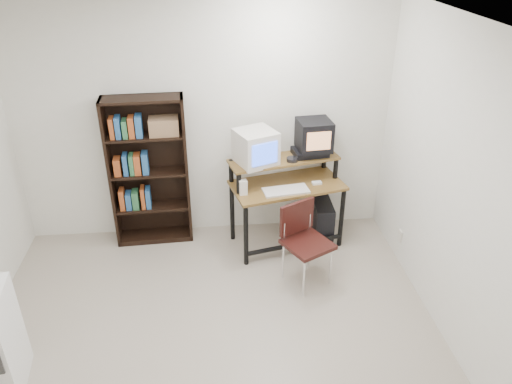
{
  "coord_description": "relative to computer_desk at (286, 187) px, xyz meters",
  "views": [
    {
      "loc": [
        0.06,
        -3.04,
        3.18
      ],
      "look_at": [
        0.47,
        1.1,
        0.93
      ],
      "focal_mm": 35.0,
      "sensor_mm": 36.0,
      "label": 1
    }
  ],
  "objects": [
    {
      "name": "school_chair",
      "position": [
        0.07,
        -0.67,
        -0.18
      ],
      "size": [
        0.55,
        0.55,
        0.82
      ],
      "rotation": [
        0.0,
        0.0,
        0.49
      ],
      "color": "black",
      "rests_on": "floor"
    },
    {
      "name": "mouse",
      "position": [
        0.32,
        -0.05,
        0.06
      ],
      "size": [
        0.11,
        0.07,
        0.03
      ],
      "primitive_type": "cube",
      "rotation": [
        0.0,
        0.0,
        0.1
      ],
      "color": "white",
      "rests_on": "mousepad"
    },
    {
      "name": "keyboard",
      "position": [
        -0.04,
        -0.18,
        0.05
      ],
      "size": [
        0.49,
        0.27,
        0.03
      ],
      "primitive_type": "cube",
      "rotation": [
        0.0,
        0.0,
        0.14
      ],
      "color": "silver",
      "rests_on": "computer_desk"
    },
    {
      "name": "cd_spindle",
      "position": [
        0.05,
        0.02,
        0.31
      ],
      "size": [
        0.15,
        0.15,
        0.05
      ],
      "primitive_type": "cylinder",
      "rotation": [
        0.0,
        0.0,
        0.25
      ],
      "color": "#26262B",
      "rests_on": "computer_desk"
    },
    {
      "name": "pc_tower",
      "position": [
        0.43,
        0.08,
        -0.47
      ],
      "size": [
        0.21,
        0.46,
        0.42
      ],
      "primitive_type": "cube",
      "rotation": [
        0.0,
        0.0,
        -0.03
      ],
      "color": "black",
      "rests_on": "floor"
    },
    {
      "name": "back_wall",
      "position": [
        -0.85,
        0.38,
        0.62
      ],
      "size": [
        4.0,
        0.01,
        2.6
      ],
      "primitive_type": "cube",
      "color": "silver",
      "rests_on": "floor"
    },
    {
      "name": "wall_outlet",
      "position": [
        1.14,
        -0.47,
        -0.38
      ],
      "size": [
        0.02,
        0.08,
        0.12
      ],
      "primitive_type": "cube",
      "color": "beige",
      "rests_on": "right_wall"
    },
    {
      "name": "mousepad",
      "position": [
        0.31,
        -0.03,
        0.04
      ],
      "size": [
        0.26,
        0.23,
        0.01
      ],
      "primitive_type": "cube",
      "rotation": [
        0.0,
        0.0,
        0.27
      ],
      "color": "black",
      "rests_on": "computer_desk"
    },
    {
      "name": "ceiling",
      "position": [
        -0.85,
        -1.62,
        1.92
      ],
      "size": [
        4.0,
        4.0,
        0.01
      ],
      "primitive_type": "cube",
      "color": "white",
      "rests_on": "back_wall"
    },
    {
      "name": "crt_tv",
      "position": [
        0.3,
        0.16,
        0.53
      ],
      "size": [
        0.37,
        0.37,
        0.32
      ],
      "rotation": [
        0.0,
        0.0,
        0.09
      ],
      "color": "black",
      "rests_on": "vcr"
    },
    {
      "name": "crt_monitor",
      "position": [
        -0.33,
        0.03,
        0.46
      ],
      "size": [
        0.49,
        0.49,
        0.36
      ],
      "rotation": [
        0.0,
        0.0,
        0.4
      ],
      "color": "silver",
      "rests_on": "computer_desk"
    },
    {
      "name": "vcr",
      "position": [
        0.27,
        0.16,
        0.33
      ],
      "size": [
        0.39,
        0.31,
        0.08
      ],
      "primitive_type": "cube",
      "rotation": [
        0.0,
        0.0,
        0.14
      ],
      "color": "black",
      "rests_on": "computer_desk"
    },
    {
      "name": "bookshelf",
      "position": [
        -1.46,
        0.23,
        0.17
      ],
      "size": [
        0.84,
        0.31,
        1.66
      ],
      "rotation": [
        0.0,
        0.0,
        0.04
      ],
      "color": "black",
      "rests_on": "floor"
    },
    {
      "name": "floor",
      "position": [
        -0.85,
        -1.62,
        -0.69
      ],
      "size": [
        4.0,
        4.0,
        0.01
      ],
      "primitive_type": "cube",
      "color": "#B5A896",
      "rests_on": "ground"
    },
    {
      "name": "desk_speaker",
      "position": [
        -0.48,
        -0.19,
        0.12
      ],
      "size": [
        0.09,
        0.09,
        0.17
      ],
      "primitive_type": "cube",
      "rotation": [
        0.0,
        0.0,
        0.15
      ],
      "color": "silver",
      "rests_on": "computer_desk"
    },
    {
      "name": "computer_desk",
      "position": [
        0.0,
        0.0,
        0.0
      ],
      "size": [
        1.27,
        0.83,
        0.98
      ],
      "rotation": [
        0.0,
        0.0,
        0.23
      ],
      "color": "brown",
      "rests_on": "floor"
    },
    {
      "name": "right_wall",
      "position": [
        1.15,
        -1.62,
        0.62
      ],
      "size": [
        0.01,
        4.0,
        2.6
      ],
      "primitive_type": "cube",
      "color": "silver",
      "rests_on": "floor"
    }
  ]
}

